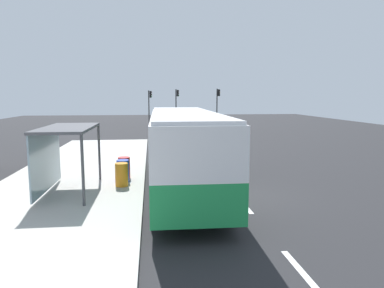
% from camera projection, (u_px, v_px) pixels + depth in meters
% --- Properties ---
extents(ground_plane, '(56.00, 92.00, 0.04)m').
position_uv_depth(ground_plane, '(190.00, 146.00, 27.30)').
color(ground_plane, '#262628').
extents(sidewalk_platform, '(6.20, 30.00, 0.18)m').
position_uv_depth(sidewalk_platform, '(70.00, 186.00, 14.74)').
color(sidewalk_platform, beige).
rests_on(sidewalk_platform, ground).
extents(lane_stripe_seg_0, '(0.16, 2.20, 0.01)m').
position_uv_depth(lane_stripe_seg_0, '(303.00, 273.00, 7.64)').
color(lane_stripe_seg_0, silver).
rests_on(lane_stripe_seg_0, ground).
extents(lane_stripe_seg_1, '(0.16, 2.20, 0.01)m').
position_uv_depth(lane_stripe_seg_1, '(243.00, 204.00, 12.56)').
color(lane_stripe_seg_1, silver).
rests_on(lane_stripe_seg_1, ground).
extents(lane_stripe_seg_2, '(0.16, 2.20, 0.01)m').
position_uv_depth(lane_stripe_seg_2, '(217.00, 174.00, 17.48)').
color(lane_stripe_seg_2, silver).
rests_on(lane_stripe_seg_2, ground).
extents(lane_stripe_seg_3, '(0.16, 2.20, 0.01)m').
position_uv_depth(lane_stripe_seg_3, '(202.00, 156.00, 22.40)').
color(lane_stripe_seg_3, silver).
rests_on(lane_stripe_seg_3, ground).
extents(lane_stripe_seg_4, '(0.16, 2.20, 0.01)m').
position_uv_depth(lane_stripe_seg_4, '(193.00, 146.00, 27.32)').
color(lane_stripe_seg_4, silver).
rests_on(lane_stripe_seg_4, ground).
extents(lane_stripe_seg_5, '(0.16, 2.20, 0.01)m').
position_uv_depth(lane_stripe_seg_5, '(187.00, 138.00, 32.24)').
color(lane_stripe_seg_5, silver).
rests_on(lane_stripe_seg_5, ground).
extents(lane_stripe_seg_6, '(0.16, 2.20, 0.01)m').
position_uv_depth(lane_stripe_seg_6, '(182.00, 132.00, 37.16)').
color(lane_stripe_seg_6, silver).
rests_on(lane_stripe_seg_6, ground).
extents(lane_stripe_seg_7, '(0.16, 2.20, 0.01)m').
position_uv_depth(lane_stripe_seg_7, '(178.00, 128.00, 42.08)').
color(lane_stripe_seg_7, silver).
rests_on(lane_stripe_seg_7, ground).
extents(bus, '(2.71, 11.05, 3.21)m').
position_uv_depth(bus, '(183.00, 146.00, 14.14)').
color(bus, '#1E8C47').
rests_on(bus, ground).
extents(white_van, '(2.07, 5.22, 2.30)m').
position_uv_depth(white_van, '(198.00, 119.00, 38.55)').
color(white_van, black).
rests_on(white_van, ground).
extents(sedan_near, '(1.95, 4.45, 1.52)m').
position_uv_depth(sedan_near, '(194.00, 121.00, 43.60)').
color(sedan_near, '#195933').
rests_on(sedan_near, ground).
extents(sedan_far, '(1.96, 4.46, 1.52)m').
position_uv_depth(sedan_far, '(188.00, 117.00, 50.84)').
color(sedan_far, navy).
rests_on(sedan_far, ground).
extents(recycling_bin_orange, '(0.52, 0.52, 0.95)m').
position_uv_depth(recycling_bin_orange, '(122.00, 175.00, 14.30)').
color(recycling_bin_orange, orange).
rests_on(recycling_bin_orange, sidewalk_platform).
extents(recycling_bin_blue, '(0.52, 0.52, 0.95)m').
position_uv_depth(recycling_bin_blue, '(123.00, 171.00, 14.99)').
color(recycling_bin_blue, blue).
rests_on(recycling_bin_blue, sidewalk_platform).
extents(recycling_bin_red, '(0.52, 0.52, 0.95)m').
position_uv_depth(recycling_bin_red, '(124.00, 168.00, 15.68)').
color(recycling_bin_red, red).
rests_on(recycling_bin_red, sidewalk_platform).
extents(traffic_light_near_side, '(0.49, 0.28, 4.74)m').
position_uv_depth(traffic_light_near_side, '(218.00, 101.00, 44.63)').
color(traffic_light_near_side, '#2D2D2D').
rests_on(traffic_light_near_side, ground).
extents(traffic_light_far_side, '(0.49, 0.28, 4.53)m').
position_uv_depth(traffic_light_far_side, '(150.00, 102.00, 44.44)').
color(traffic_light_far_side, '#2D2D2D').
rests_on(traffic_light_far_side, ground).
extents(traffic_light_median, '(0.49, 0.28, 4.70)m').
position_uv_depth(traffic_light_median, '(177.00, 101.00, 45.62)').
color(traffic_light_median, '#2D2D2D').
rests_on(traffic_light_median, ground).
extents(bus_shelter, '(1.80, 4.00, 2.50)m').
position_uv_depth(bus_shelter, '(60.00, 142.00, 13.28)').
color(bus_shelter, '#4C4C51').
rests_on(bus_shelter, sidewalk_platform).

